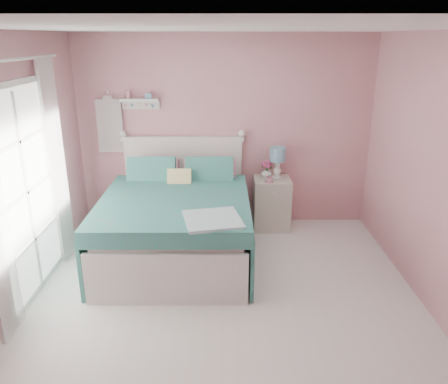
{
  "coord_description": "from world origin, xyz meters",
  "views": [
    {
      "loc": [
        0.0,
        -3.66,
        2.53
      ],
      "look_at": [
        -0.01,
        1.2,
        0.8
      ],
      "focal_mm": 35.0,
      "sensor_mm": 36.0,
      "label": 1
    }
  ],
  "objects_px": {
    "vase": "(267,173)",
    "teacup": "(269,180)",
    "nightstand": "(271,203)",
    "table_lamp": "(278,157)",
    "bed": "(177,223)"
  },
  "relations": [
    {
      "from": "vase",
      "to": "teacup",
      "type": "relative_size",
      "value": 1.62
    },
    {
      "from": "nightstand",
      "to": "table_lamp",
      "type": "relative_size",
      "value": 1.68
    },
    {
      "from": "bed",
      "to": "teacup",
      "type": "bearing_deg",
      "value": 29.89
    },
    {
      "from": "table_lamp",
      "to": "vase",
      "type": "relative_size",
      "value": 2.84
    },
    {
      "from": "nightstand",
      "to": "bed",
      "type": "bearing_deg",
      "value": -146.17
    },
    {
      "from": "bed",
      "to": "table_lamp",
      "type": "xyz_separation_m",
      "value": [
        1.29,
        0.89,
        0.59
      ]
    },
    {
      "from": "bed",
      "to": "nightstand",
      "type": "bearing_deg",
      "value": 33.53
    },
    {
      "from": "bed",
      "to": "vase",
      "type": "height_order",
      "value": "bed"
    },
    {
      "from": "nightstand",
      "to": "table_lamp",
      "type": "bearing_deg",
      "value": 43.71
    },
    {
      "from": "teacup",
      "to": "table_lamp",
      "type": "bearing_deg",
      "value": 58.69
    },
    {
      "from": "vase",
      "to": "table_lamp",
      "type": "bearing_deg",
      "value": 6.01
    },
    {
      "from": "bed",
      "to": "vase",
      "type": "distance_m",
      "value": 1.49
    },
    {
      "from": "bed",
      "to": "vase",
      "type": "xyz_separation_m",
      "value": [
        1.15,
        0.87,
        0.37
      ]
    },
    {
      "from": "nightstand",
      "to": "teacup",
      "type": "bearing_deg",
      "value": -112.35
    },
    {
      "from": "table_lamp",
      "to": "nightstand",
      "type": "bearing_deg",
      "value": -136.29
    }
  ]
}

